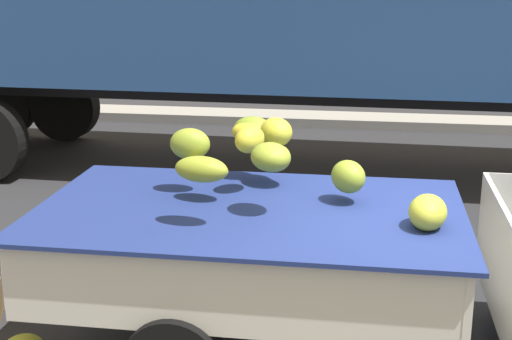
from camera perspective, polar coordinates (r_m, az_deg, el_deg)
The scene contains 1 object.
curb_strip at distance 13.08m, azimuth 11.39°, elevation 3.68°, with size 80.00×0.80×0.16m, color gray.
Camera 1 is at (-0.62, -4.81, 2.72)m, focal length 51.53 mm.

